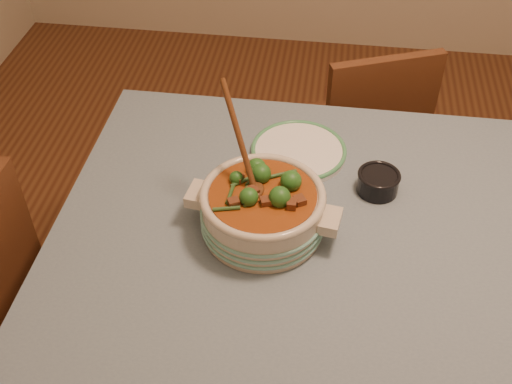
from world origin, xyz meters
The scene contains 5 objects.
dining_table centered at (0.00, 0.00, 0.66)m, with size 1.68×1.08×0.76m.
stew_casserole centered at (-0.35, 0.02, 0.83)m, with size 0.36×0.31×0.34m.
white_plate centered at (-0.29, 0.30, 0.77)m, with size 0.27×0.27×0.02m.
condiment_bowl centered at (-0.08, 0.19, 0.79)m, with size 0.12×0.12×0.06m.
chair_far centered at (-0.08, 0.83, 0.46)m, with size 0.49×0.49×0.81m.
Camera 1 is at (-0.22, -1.03, 1.84)m, focal length 45.00 mm.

